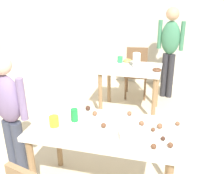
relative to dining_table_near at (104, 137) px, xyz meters
name	(u,v)px	position (x,y,z in m)	size (l,w,h in m)	color
wall_back	(141,18)	(-0.11, 3.16, 0.65)	(6.40, 0.10, 2.60)	beige
dining_table_near	(104,137)	(0.00, 0.00, 0.00)	(1.32, 0.66, 0.75)	silver
dining_table_far	(130,75)	(-0.07, 1.77, -0.03)	(0.93, 0.65, 0.75)	white
chair_far_table	(136,69)	(-0.07, 2.45, -0.15)	(0.44, 0.44, 0.87)	brown
person_girl_near	(9,111)	(-0.94, -0.02, 0.16)	(0.45, 0.26, 1.36)	#383D4C
person_adult_far	(170,45)	(0.49, 2.50, 0.31)	(0.46, 0.26, 1.58)	#28282D
mixing_bowl	(133,135)	(0.28, -0.13, 0.15)	(0.22, 0.22, 0.09)	white
soda_can	(74,115)	(-0.30, 0.05, 0.17)	(0.07, 0.07, 0.12)	#198438
fork_near	(78,133)	(-0.19, -0.14, 0.11)	(0.17, 0.02, 0.01)	silver
cup_near_0	(54,121)	(-0.44, -0.08, 0.15)	(0.09, 0.09, 0.10)	yellow
cake_ball_0	(160,126)	(0.49, 0.10, 0.13)	(0.05, 0.05, 0.05)	brown
cake_ball_1	(141,123)	(0.32, 0.11, 0.13)	(0.05, 0.05, 0.05)	brown
cake_ball_2	(130,113)	(0.19, 0.27, 0.13)	(0.04, 0.04, 0.04)	brown
cake_ball_3	(95,113)	(-0.14, 0.19, 0.13)	(0.05, 0.05, 0.05)	brown
cake_ball_4	(177,123)	(0.64, 0.19, 0.12)	(0.04, 0.04, 0.04)	brown
cake_ball_5	(163,138)	(0.53, -0.08, 0.12)	(0.04, 0.04, 0.04)	#3D2319
cake_ball_6	(170,145)	(0.59, -0.16, 0.13)	(0.05, 0.05, 0.05)	brown
cake_ball_7	(104,125)	(0.00, 0.00, 0.13)	(0.05, 0.05, 0.05)	brown
cake_ball_8	(154,146)	(0.46, -0.21, 0.13)	(0.04, 0.04, 0.04)	brown
cake_ball_9	(153,129)	(0.44, 0.04, 0.12)	(0.04, 0.04, 0.04)	brown
cake_ball_10	(88,108)	(-0.24, 0.28, 0.13)	(0.05, 0.05, 0.05)	#3D2319
pitcher_far	(136,60)	(0.02, 1.78, 0.22)	(0.12, 0.12, 0.22)	white
cup_far_0	(120,59)	(-0.27, 1.97, 0.16)	(0.08, 0.08, 0.10)	green
cup_far_1	(103,66)	(-0.46, 1.61, 0.15)	(0.08, 0.08, 0.09)	white
donut_far_0	(157,70)	(0.34, 1.68, 0.12)	(0.13, 0.13, 0.04)	brown
donut_far_1	(133,62)	(-0.06, 1.98, 0.12)	(0.11, 0.11, 0.03)	white
donut_far_2	(126,67)	(-0.13, 1.73, 0.12)	(0.11, 0.11, 0.03)	pink
donut_far_3	(126,71)	(-0.09, 1.54, 0.12)	(0.13, 0.13, 0.04)	white
donut_far_4	(106,62)	(-0.48, 1.87, 0.12)	(0.10, 0.10, 0.03)	white
donut_far_5	(127,61)	(-0.16, 2.03, 0.13)	(0.14, 0.14, 0.04)	gold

